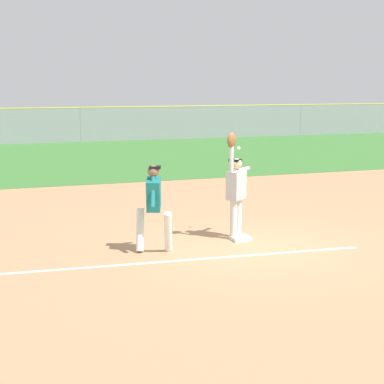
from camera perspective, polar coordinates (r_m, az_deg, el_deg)
name	(u,v)px	position (r m, az deg, el deg)	size (l,w,h in m)	color
ground_plane	(255,247)	(12.58, 5.86, -5.08)	(74.12, 74.12, 0.00)	tan
outfield_grass	(106,157)	(27.77, -7.99, 3.25)	(54.89, 14.71, 0.01)	#3D7533
chalk_foul_line	(53,270)	(11.27, -12.81, -7.08)	(12.00, 0.10, 0.01)	white
first_base	(240,238)	(13.07, 4.51, -4.29)	(0.38, 0.38, 0.08)	white
fielder	(236,187)	(12.98, 4.09, 0.49)	(0.77, 0.64, 2.28)	silver
runner	(154,202)	(11.95, -3.57, -0.95)	(0.76, 0.82, 1.72)	white
baseball	(239,148)	(13.29, 4.35, 4.07)	(0.07, 0.07, 0.07)	white
outfield_fence	(81,125)	(34.91, -10.30, 6.17)	(54.97, 0.08, 1.94)	#93999E
parked_car_tan	(79,125)	(39.05, -10.47, 6.14)	(4.58, 2.48, 1.25)	tan
parked_car_white	(170,123)	(39.85, -2.04, 6.37)	(4.49, 2.29, 1.25)	white
parked_car_blue	(251,121)	(42.14, 5.53, 6.54)	(4.53, 2.37, 1.25)	#23389E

